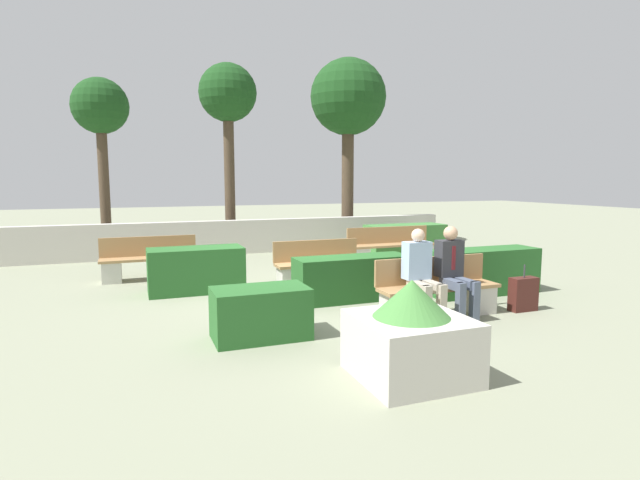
{
  "coord_description": "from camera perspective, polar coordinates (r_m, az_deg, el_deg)",
  "views": [
    {
      "loc": [
        -2.84,
        -8.06,
        2.02
      ],
      "look_at": [
        0.41,
        0.5,
        0.9
      ],
      "focal_mm": 28.0,
      "sensor_mm": 36.0,
      "label": 1
    }
  ],
  "objects": [
    {
      "name": "hedge_block_far_left",
      "position": [
        8.4,
        3.69,
        -4.38
      ],
      "size": [
        1.95,
        0.62,
        0.74
      ],
      "color": "#235623",
      "rests_on": "ground_plane"
    },
    {
      "name": "hedge_block_mid_left",
      "position": [
        9.3,
        18.17,
        -3.42
      ],
      "size": [
        2.02,
        0.62,
        0.8
      ],
      "color": "#286028",
      "rests_on": "ground_plane"
    },
    {
      "name": "bench_right_side",
      "position": [
        10.64,
        -18.9,
        -2.53
      ],
      "size": [
        1.88,
        0.49,
        0.86
      ],
      "rotation": [
        0.0,
        0.0,
        -0.07
      ],
      "color": "#A37A4C",
      "rests_on": "ground_plane"
    },
    {
      "name": "bench_back",
      "position": [
        9.48,
        -0.05,
        -3.33
      ],
      "size": [
        1.71,
        0.48,
        0.86
      ],
      "rotation": [
        0.0,
        0.0,
        -0.18
      ],
      "color": "#A37A4C",
      "rests_on": "ground_plane"
    },
    {
      "name": "tree_center_left",
      "position": [
        14.86,
        -10.49,
        15.54
      ],
      "size": [
        1.63,
        1.63,
        5.26
      ],
      "color": "#473828",
      "rests_on": "ground_plane"
    },
    {
      "name": "person_seated_man",
      "position": [
        7.54,
        15.06,
        -3.05
      ],
      "size": [
        0.38,
        0.64,
        1.34
      ],
      "color": "#515B70",
      "rests_on": "ground_plane"
    },
    {
      "name": "hedge_block_near_right",
      "position": [
        9.23,
        -13.97,
        -3.34
      ],
      "size": [
        1.66,
        0.74,
        0.8
      ],
      "color": "#286028",
      "rests_on": "ground_plane"
    },
    {
      "name": "person_seated_woman",
      "position": [
        7.24,
        11.51,
        -3.49
      ],
      "size": [
        0.38,
        0.64,
        1.32
      ],
      "color": "#B2A893",
      "rests_on": "ground_plane"
    },
    {
      "name": "hedge_block_mid_right",
      "position": [
        6.46,
        -6.81,
        -8.29
      ],
      "size": [
        1.2,
        0.69,
        0.66
      ],
      "color": "#286028",
      "rests_on": "ground_plane"
    },
    {
      "name": "tree_center_right",
      "position": [
        15.73,
        3.24,
        15.63
      ],
      "size": [
        2.3,
        2.3,
        5.65
      ],
      "color": "#473828",
      "rests_on": "ground_plane"
    },
    {
      "name": "bench_front",
      "position": [
        7.64,
        13.3,
        -5.98
      ],
      "size": [
        1.89,
        0.48,
        0.86
      ],
      "color": "#A37A4C",
      "rests_on": "ground_plane"
    },
    {
      "name": "ground_plane",
      "position": [
        8.79,
        -1.34,
        -6.32
      ],
      "size": [
        60.0,
        60.0,
        0.0
      ],
      "primitive_type": "plane",
      "color": "gray"
    },
    {
      "name": "planter_corner_left",
      "position": [
        5.24,
        10.34,
        -10.71
      ],
      "size": [
        1.09,
        1.09,
        1.02
      ],
      "color": "beige",
      "rests_on": "ground_plane"
    },
    {
      "name": "hedge_block_near_left",
      "position": [
        13.77,
        9.69,
        0.11
      ],
      "size": [
        2.17,
        0.82,
        0.79
      ],
      "color": "#3D7A38",
      "rests_on": "ground_plane"
    },
    {
      "name": "perimeter_wall",
      "position": [
        13.8,
        -8.76,
        0.39
      ],
      "size": [
        12.13,
        0.3,
        0.91
      ],
      "color": "beige",
      "rests_on": "ground_plane"
    },
    {
      "name": "tree_leftmost",
      "position": [
        14.91,
        -23.81,
        13.22
      ],
      "size": [
        1.48,
        1.48,
        4.7
      ],
      "color": "#473828",
      "rests_on": "ground_plane"
    },
    {
      "name": "bench_left_side",
      "position": [
        12.24,
        8.16,
        -0.96
      ],
      "size": [
        2.19,
        0.49,
        0.86
      ],
      "rotation": [
        0.0,
        0.0,
        -0.05
      ],
      "color": "#A37A4C",
      "rests_on": "ground_plane"
    },
    {
      "name": "suitcase",
      "position": [
        8.33,
        22.21,
        -5.74
      ],
      "size": [
        0.43,
        0.19,
        0.72
      ],
      "color": "#471E19",
      "rests_on": "ground_plane"
    }
  ]
}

